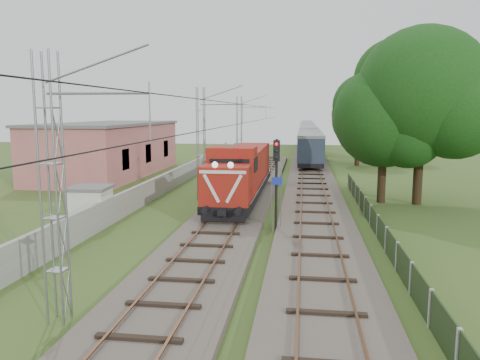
# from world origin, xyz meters

# --- Properties ---
(ground) EXTENTS (140.00, 140.00, 0.00)m
(ground) POSITION_xyz_m (0.00, 0.00, 0.00)
(ground) COLOR #3C5921
(ground) RESTS_ON ground
(track_main) EXTENTS (4.20, 70.00, 0.45)m
(track_main) POSITION_xyz_m (0.00, 7.00, 0.18)
(track_main) COLOR #6B6054
(track_main) RESTS_ON ground
(track_side) EXTENTS (4.20, 80.00, 0.45)m
(track_side) POSITION_xyz_m (5.00, 20.00, 0.18)
(track_side) COLOR #6B6054
(track_side) RESTS_ON ground
(catenary) EXTENTS (3.31, 70.00, 8.00)m
(catenary) POSITION_xyz_m (-2.95, 12.00, 4.05)
(catenary) COLOR gray
(catenary) RESTS_ON ground
(boundary_wall) EXTENTS (0.25, 40.00, 1.50)m
(boundary_wall) POSITION_xyz_m (-6.50, 12.00, 0.75)
(boundary_wall) COLOR #9E9E99
(boundary_wall) RESTS_ON ground
(station_building) EXTENTS (8.40, 20.40, 5.22)m
(station_building) POSITION_xyz_m (-15.00, 24.00, 2.63)
(station_building) COLOR #C46D69
(station_building) RESTS_ON ground
(fence) EXTENTS (0.12, 32.00, 1.20)m
(fence) POSITION_xyz_m (8.00, 3.00, 0.60)
(fence) COLOR black
(fence) RESTS_ON ground
(locomotive) EXTENTS (2.81, 16.04, 4.07)m
(locomotive) POSITION_xyz_m (0.00, 11.50, 2.13)
(locomotive) COLOR black
(locomotive) RESTS_ON ground
(coach_rake) EXTENTS (2.82, 84.16, 3.26)m
(coach_rake) POSITION_xyz_m (5.00, 68.85, 2.37)
(coach_rake) COLOR black
(coach_rake) RESTS_ON ground
(signal_post) EXTENTS (0.54, 0.42, 4.91)m
(signal_post) POSITION_xyz_m (2.87, 3.33, 3.37)
(signal_post) COLOR black
(signal_post) RESTS_ON ground
(relay_hut) EXTENTS (2.27, 2.27, 2.22)m
(relay_hut) POSITION_xyz_m (-7.40, 3.55, 1.12)
(relay_hut) COLOR silver
(relay_hut) RESTS_ON ground
(tree_a) EXTENTS (7.26, 6.91, 9.41)m
(tree_a) POSITION_xyz_m (9.76, 12.58, 5.87)
(tree_a) COLOR #382B17
(tree_a) RESTS_ON ground
(tree_b) EXTENTS (9.20, 8.76, 11.92)m
(tree_b) POSITION_xyz_m (12.12, 12.28, 7.44)
(tree_b) COLOR #382B17
(tree_b) RESTS_ON ground
(tree_c) EXTENTS (6.43, 6.13, 8.34)m
(tree_c) POSITION_xyz_m (10.62, 35.64, 5.20)
(tree_c) COLOR #382B17
(tree_c) RESTS_ON ground
(tree_d) EXTENTS (7.07, 6.73, 9.16)m
(tree_d) POSITION_xyz_m (14.53, 40.44, 5.72)
(tree_d) COLOR #382B17
(tree_d) RESTS_ON ground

